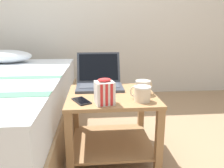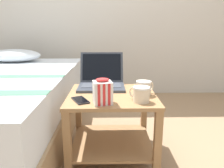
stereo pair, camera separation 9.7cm
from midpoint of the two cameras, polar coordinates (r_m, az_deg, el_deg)
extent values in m
plane|color=#937556|center=(1.67, -1.89, -18.33)|extent=(8.00, 8.00, 0.00)
cube|color=beige|center=(3.05, -3.98, 20.81)|extent=(8.00, 0.05, 2.50)
ellipsoid|color=silver|center=(2.68, -27.47, 6.42)|extent=(0.60, 0.36, 0.14)
cube|color=#997047|center=(1.47, -2.04, -3.05)|extent=(0.59, 0.56, 0.02)
cube|color=#997047|center=(1.61, -1.92, -14.79)|extent=(0.55, 0.52, 0.02)
cube|color=#997047|center=(1.35, -13.11, -16.09)|extent=(0.04, 0.04, 0.45)
cube|color=#997047|center=(1.38, 10.16, -15.24)|extent=(0.04, 0.04, 0.45)
cube|color=#997047|center=(1.80, -10.98, -8.04)|extent=(0.04, 0.04, 0.45)
cube|color=#997047|center=(1.82, 6.03, -7.57)|extent=(0.04, 0.04, 0.45)
cube|color=#333842|center=(1.60, -5.01, -0.92)|extent=(0.34, 0.25, 0.02)
cube|color=#424751|center=(1.62, -5.02, -0.39)|extent=(0.29, 0.14, 0.00)
cube|color=#424751|center=(1.54, -5.01, -1.21)|extent=(0.09, 0.05, 0.00)
cube|color=#333842|center=(1.74, -5.13, 4.38)|extent=(0.34, 0.10, 0.23)
cube|color=black|center=(1.74, -5.13, 4.42)|extent=(0.31, 0.08, 0.20)
cube|color=orange|center=(1.75, -5.25, 3.89)|extent=(0.05, 0.02, 0.04)
cube|color=silver|center=(1.77, -7.79, 6.57)|extent=(0.05, 0.02, 0.04)
cylinder|color=beige|center=(1.32, 5.89, -2.58)|extent=(0.10, 0.10, 0.09)
cylinder|color=silver|center=(1.31, 5.93, -0.85)|extent=(0.10, 0.10, 0.01)
cylinder|color=black|center=(1.31, 5.92, -1.22)|extent=(0.09, 0.09, 0.01)
torus|color=beige|center=(1.35, 3.96, -2.11)|extent=(0.06, 0.06, 0.07)
cylinder|color=beige|center=(1.46, 6.19, -0.94)|extent=(0.10, 0.10, 0.09)
cylinder|color=silver|center=(1.45, 6.23, 0.68)|extent=(0.10, 0.10, 0.01)
cylinder|color=black|center=(1.45, 6.22, 0.33)|extent=(0.09, 0.09, 0.01)
torus|color=beige|center=(1.50, 7.62, -0.52)|extent=(0.07, 0.05, 0.08)
cube|color=white|center=(1.26, -4.18, -2.35)|extent=(0.12, 0.11, 0.13)
cube|color=red|center=(1.21, -5.01, -3.10)|extent=(0.01, 0.01, 0.13)
cube|color=red|center=(1.22, -3.67, -2.99)|extent=(0.01, 0.01, 0.13)
cube|color=red|center=(1.22, -2.35, -2.88)|extent=(0.01, 0.01, 0.13)
ellipsoid|color=red|center=(1.24, -4.24, 1.07)|extent=(0.09, 0.07, 0.02)
cube|color=black|center=(1.34, -10.10, -4.40)|extent=(0.13, 0.16, 0.01)
cube|color=black|center=(1.34, -10.11, -4.19)|extent=(0.11, 0.14, 0.00)
camera|label=1|loc=(0.05, -91.97, -0.50)|focal=35.00mm
camera|label=2|loc=(0.05, 88.03, 0.50)|focal=35.00mm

